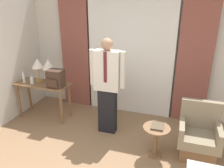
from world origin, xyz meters
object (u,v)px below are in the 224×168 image
at_px(table_lamp_right, 48,65).
at_px(side_table, 156,136).
at_px(person, 107,84).
at_px(backpack, 56,79).
at_px(bottle_near_edge, 32,81).
at_px(desk, 43,89).
at_px(bottle_by_lamp, 24,78).
at_px(armchair, 198,137).
at_px(table_lamp_left, 38,64).
at_px(book, 157,126).

height_order(table_lamp_right, side_table, table_lamp_right).
bearing_deg(side_table, person, 155.11).
bearing_deg(backpack, bottle_near_edge, 179.77).
height_order(desk, bottle_by_lamp, bottle_by_lamp).
relative_size(bottle_by_lamp, armchair, 0.26).
bearing_deg(backpack, bottle_by_lamp, 179.41).
height_order(table_lamp_left, person, person).
height_order(person, side_table, person).
distance_m(person, armchair, 1.75).
bearing_deg(bottle_by_lamp, desk, 12.13).
distance_m(backpack, side_table, 2.18).
distance_m(table_lamp_left, side_table, 2.76).
bearing_deg(table_lamp_right, backpack, -35.01).
bearing_deg(book, backpack, 167.17).
relative_size(desk, book, 4.82).
xyz_separation_m(desk, backpack, (0.39, -0.09, 0.31)).
relative_size(armchair, book, 3.81).
bearing_deg(bottle_near_edge, person, -1.32).
bearing_deg(table_lamp_right, book, -15.67).
bearing_deg(backpack, table_lamp_right, 144.99).
bearing_deg(bottle_by_lamp, person, -1.35).
bearing_deg(desk, side_table, -13.24).
xyz_separation_m(bottle_near_edge, bottle_by_lamp, (-0.20, 0.01, 0.03)).
bearing_deg(table_lamp_right, person, -9.17).
bearing_deg(bottle_near_edge, book, -10.18).
distance_m(desk, bottle_near_edge, 0.29).
bearing_deg(table_lamp_left, bottle_by_lamp, -145.41).
xyz_separation_m(desk, table_lamp_left, (-0.13, 0.09, 0.51)).
relative_size(table_lamp_left, bottle_near_edge, 2.91).
bearing_deg(armchair, bottle_by_lamp, 175.38).
bearing_deg(table_lamp_right, bottle_near_edge, -149.68).
relative_size(table_lamp_right, side_table, 0.94).
height_order(table_lamp_right, book, table_lamp_right).
height_order(bottle_near_edge, book, bottle_near_edge).
bearing_deg(backpack, armchair, -5.75).
relative_size(table_lamp_left, bottle_by_lamp, 2.12).
xyz_separation_m(table_lamp_left, person, (1.60, -0.22, -0.16)).
bearing_deg(bottle_near_edge, table_lamp_right, 30.32).
distance_m(table_lamp_left, table_lamp_right, 0.26).
distance_m(armchair, book, 0.70).
distance_m(table_lamp_left, armchair, 3.33).
bearing_deg(side_table, backpack, 166.72).
distance_m(armchair, side_table, 0.68).
bearing_deg(side_table, bottle_near_edge, 169.47).
distance_m(bottle_near_edge, backpack, 0.57).
height_order(table_lamp_right, person, person).
xyz_separation_m(desk, person, (1.47, -0.12, 0.34)).
bearing_deg(side_table, table_lamp_right, 163.93).
xyz_separation_m(bottle_by_lamp, person, (1.85, -0.04, 0.11)).
relative_size(table_lamp_right, armchair, 0.55).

